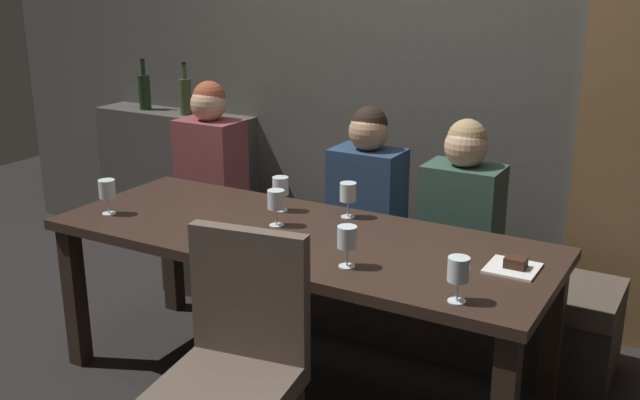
# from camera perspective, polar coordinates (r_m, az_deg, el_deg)

# --- Properties ---
(ground) EXTENTS (9.00, 9.00, 0.00)m
(ground) POSITION_cam_1_polar(r_m,az_deg,el_deg) (3.58, -1.51, -13.73)
(ground) COLOR black
(back_wall_tiled) EXTENTS (6.00, 0.12, 3.00)m
(back_wall_tiled) POSITION_cam_1_polar(r_m,az_deg,el_deg) (4.17, 7.22, 12.48)
(back_wall_tiled) COLOR #4C4944
(back_wall_tiled) RESTS_ON ground
(back_counter) EXTENTS (1.10, 0.28, 0.95)m
(back_counter) POSITION_cam_1_polar(r_m,az_deg,el_deg) (5.01, -10.64, 1.22)
(back_counter) COLOR #413E3A
(back_counter) RESTS_ON ground
(dining_table) EXTENTS (2.20, 0.84, 0.74)m
(dining_table) POSITION_cam_1_polar(r_m,az_deg,el_deg) (3.29, -1.60, -3.97)
(dining_table) COLOR black
(dining_table) RESTS_ON ground
(banquette_bench) EXTENTS (2.50, 0.44, 0.45)m
(banquette_bench) POSITION_cam_1_polar(r_m,az_deg,el_deg) (4.02, 3.65, -6.40)
(banquette_bench) COLOR #312A23
(banquette_bench) RESTS_ON ground
(chair_near_side) EXTENTS (0.50, 0.50, 0.98)m
(chair_near_side) POSITION_cam_1_polar(r_m,az_deg,el_deg) (2.69, -6.29, -11.42)
(chair_near_side) COLOR #302119
(chair_near_side) RESTS_ON ground
(diner_redhead) EXTENTS (0.36, 0.24, 0.78)m
(diner_redhead) POSITION_cam_1_polar(r_m,az_deg,el_deg) (4.35, -8.27, 3.52)
(diner_redhead) COLOR brown
(diner_redhead) RESTS_ON banquette_bench
(diner_bearded) EXTENTS (0.36, 0.24, 0.73)m
(diner_bearded) POSITION_cam_1_polar(r_m,az_deg,el_deg) (3.86, 3.61, 1.46)
(diner_bearded) COLOR navy
(diner_bearded) RESTS_ON banquette_bench
(diner_far_end) EXTENTS (0.36, 0.24, 0.72)m
(diner_far_end) POSITION_cam_1_polar(r_m,az_deg,el_deg) (3.62, 10.73, 0.08)
(diner_far_end) COLOR #2D473D
(diner_far_end) RESTS_ON banquette_bench
(wine_bottle_dark_red) EXTENTS (0.08, 0.08, 0.33)m
(wine_bottle_dark_red) POSITION_cam_1_polar(r_m,az_deg,el_deg) (5.01, -13.12, 8.04)
(wine_bottle_dark_red) COLOR black
(wine_bottle_dark_red) RESTS_ON back_counter
(wine_bottle_pale_label) EXTENTS (0.08, 0.08, 0.33)m
(wine_bottle_pale_label) POSITION_cam_1_polar(r_m,az_deg,el_deg) (4.78, -10.13, 7.79)
(wine_bottle_pale_label) COLOR #384728
(wine_bottle_pale_label) RESTS_ON back_counter
(wine_glass_center_back) EXTENTS (0.08, 0.08, 0.16)m
(wine_glass_center_back) POSITION_cam_1_polar(r_m,az_deg,el_deg) (3.43, 2.13, 0.54)
(wine_glass_center_back) COLOR silver
(wine_glass_center_back) RESTS_ON dining_table
(wine_glass_center_front) EXTENTS (0.08, 0.08, 0.16)m
(wine_glass_center_front) POSITION_cam_1_polar(r_m,az_deg,el_deg) (3.32, -3.34, -0.09)
(wine_glass_center_front) COLOR silver
(wine_glass_center_front) RESTS_ON dining_table
(wine_glass_near_right) EXTENTS (0.08, 0.08, 0.16)m
(wine_glass_near_right) POSITION_cam_1_polar(r_m,az_deg,el_deg) (3.52, -3.00, 0.93)
(wine_glass_near_right) COLOR silver
(wine_glass_near_right) RESTS_ON dining_table
(wine_glass_far_right) EXTENTS (0.08, 0.08, 0.16)m
(wine_glass_far_right) POSITION_cam_1_polar(r_m,az_deg,el_deg) (2.87, 2.06, -2.90)
(wine_glass_far_right) COLOR silver
(wine_glass_far_right) RESTS_ON dining_table
(wine_glass_far_left) EXTENTS (0.08, 0.08, 0.16)m
(wine_glass_far_left) POSITION_cam_1_polar(r_m,az_deg,el_deg) (2.62, 10.41, -5.25)
(wine_glass_far_left) COLOR silver
(wine_glass_far_left) RESTS_ON dining_table
(wine_glass_end_left) EXTENTS (0.08, 0.08, 0.16)m
(wine_glass_end_left) POSITION_cam_1_polar(r_m,az_deg,el_deg) (3.61, -15.78, 0.74)
(wine_glass_end_left) COLOR silver
(wine_glass_end_left) RESTS_ON dining_table
(dessert_plate) EXTENTS (0.19, 0.19, 0.05)m
(dessert_plate) POSITION_cam_1_polar(r_m,az_deg,el_deg) (2.97, 14.42, -4.85)
(dessert_plate) COLOR white
(dessert_plate) RESTS_ON dining_table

